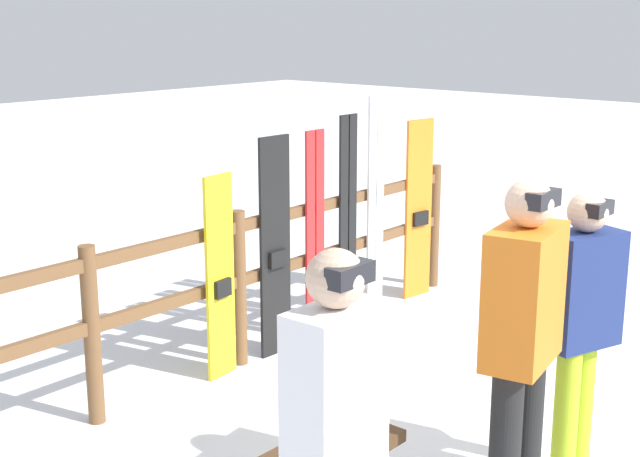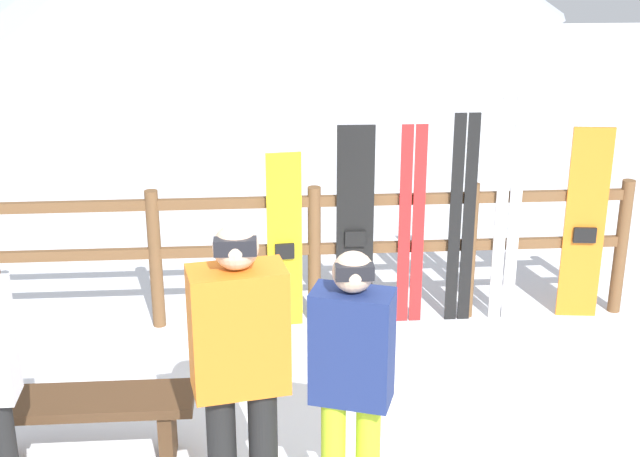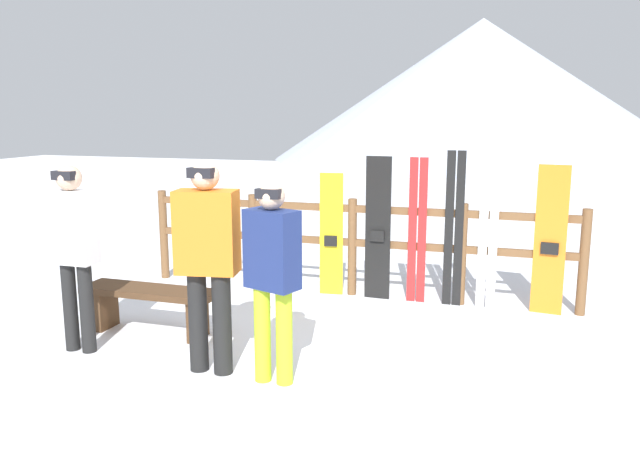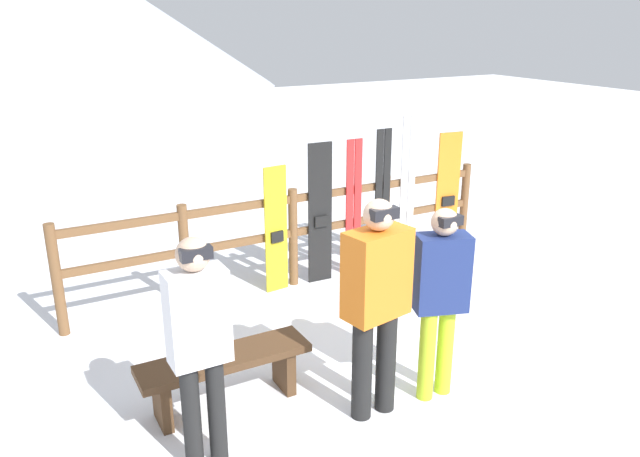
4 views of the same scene
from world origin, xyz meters
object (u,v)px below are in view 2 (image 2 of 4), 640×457
at_px(snowboard_black_stripe, 355,228).
at_px(ski_pair_white, 508,212).
at_px(person_navy, 352,373).
at_px(bench, 80,415).
at_px(snowboard_orange, 585,225).
at_px(ski_pair_red, 411,226).
at_px(person_orange, 240,361).
at_px(snowboard_yellow, 285,242).
at_px(ski_pair_black, 462,220).

xyz_separation_m(snowboard_black_stripe, ski_pair_white, (1.17, 0.00, 0.10)).
xyz_separation_m(person_navy, ski_pair_white, (1.45, 2.41, -0.01)).
distance_m(bench, ski_pair_white, 3.48).
height_order(bench, snowboard_orange, snowboard_orange).
relative_size(person_navy, ski_pair_red, 0.98).
xyz_separation_m(person_navy, ski_pair_red, (0.71, 2.41, -0.11)).
distance_m(person_navy, snowboard_orange, 3.17).
xyz_separation_m(bench, ski_pair_red, (2.21, 1.75, 0.47)).
distance_m(person_orange, ski_pair_red, 2.69).
height_order(person_orange, snowboard_black_stripe, person_orange).
bearing_deg(snowboard_black_stripe, snowboard_yellow, -179.98).
height_order(snowboard_black_stripe, ski_pair_red, snowboard_black_stripe).
height_order(snowboard_yellow, snowboard_orange, snowboard_orange).
bearing_deg(snowboard_yellow, bench, -125.47).
height_order(ski_pair_red, ski_pair_black, ski_pair_black).
relative_size(snowboard_yellow, ski_pair_red, 0.88).
bearing_deg(person_orange, ski_pair_red, 61.85).
bearing_deg(ski_pair_red, snowboard_black_stripe, -179.56).
distance_m(bench, snowboard_orange, 3.99).
distance_m(person_orange, ski_pair_black, 2.89).
xyz_separation_m(bench, snowboard_black_stripe, (1.78, 1.75, 0.46)).
relative_size(ski_pair_red, ski_pair_white, 0.89).
distance_m(snowboard_yellow, ski_pair_red, 0.97).
xyz_separation_m(snowboard_yellow, snowboard_orange, (2.32, 0.00, 0.08)).
bearing_deg(ski_pair_red, ski_pair_black, 0.00).
height_order(snowboard_black_stripe, ski_pair_black, ski_pair_black).
relative_size(bench, ski_pair_white, 0.74).
bearing_deg(bench, snowboard_yellow, 54.53).
relative_size(person_orange, ski_pair_black, 1.02).
bearing_deg(snowboard_black_stripe, snowboard_orange, -0.00).
height_order(snowboard_black_stripe, snowboard_orange, snowboard_black_stripe).
bearing_deg(ski_pair_black, ski_pair_red, -180.00).
bearing_deg(person_navy, snowboard_orange, 49.32).
relative_size(bench, person_navy, 0.85).
bearing_deg(snowboard_orange, ski_pair_white, 179.68).
xyz_separation_m(person_orange, snowboard_orange, (2.62, 2.37, -0.21)).
xyz_separation_m(snowboard_black_stripe, ski_pair_red, (0.43, 0.00, 0.00)).
bearing_deg(snowboard_yellow, person_orange, -97.25).
relative_size(person_navy, ski_pair_black, 0.93).
xyz_separation_m(person_navy, snowboard_yellow, (-0.25, 2.40, -0.21)).
height_order(person_orange, snowboard_orange, person_orange).
height_order(ski_pair_white, snowboard_orange, ski_pair_white).
bearing_deg(person_navy, bench, 156.49).
bearing_deg(person_orange, snowboard_yellow, 82.75).
xyz_separation_m(bench, ski_pair_white, (2.95, 1.75, 0.57)).
xyz_separation_m(bench, person_navy, (1.50, -0.65, 0.58)).
height_order(bench, person_orange, person_orange).
bearing_deg(snowboard_black_stripe, ski_pair_white, 0.16).
bearing_deg(bench, ski_pair_black, 33.98).
xyz_separation_m(bench, snowboard_yellow, (1.25, 1.75, 0.36)).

